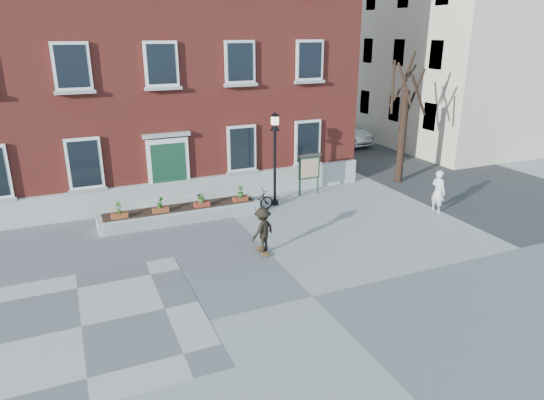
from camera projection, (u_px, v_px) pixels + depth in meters
name	position (u px, v px, depth m)	size (l,w,h in m)	color
ground	(313.00, 296.00, 13.49)	(100.00, 100.00, 0.00)	gray
checker_patch	(81.00, 327.00, 12.10)	(6.00, 6.00, 0.01)	#58575A
bicycle	(254.00, 201.00, 19.79)	(0.57, 1.65, 0.87)	black
parked_car	(342.00, 132.00, 31.66)	(1.63, 4.67, 1.54)	#AFB2B4
bystander	(438.00, 191.00, 19.57)	(0.64, 0.42, 1.75)	silver
brick_building	(139.00, 47.00, 22.77)	(18.40, 10.85, 12.60)	maroon
planter_assembly	(181.00, 213.00, 18.86)	(6.20, 1.12, 1.15)	#B8B8B3
bare_tree	(403.00, 125.00, 22.89)	(1.83, 1.83, 6.16)	black
side_street	(407.00, 31.00, 35.07)	(15.20, 36.00, 14.50)	#353538
lamp_post	(275.00, 146.00, 19.81)	(0.40, 0.40, 3.93)	black
notice_board	(309.00, 167.00, 21.51)	(1.10, 0.16, 1.87)	#1A3526
skateboarder	(263.00, 230.00, 15.88)	(1.13, 0.95, 1.59)	brown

